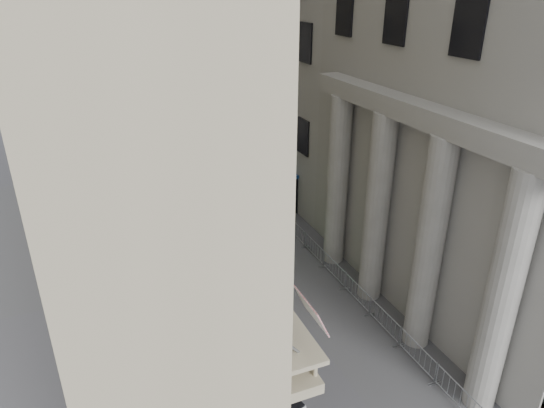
{
  "coord_description": "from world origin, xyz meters",
  "views": [
    {
      "loc": [
        -8.89,
        -4.21,
        15.37
      ],
      "look_at": [
        0.14,
        17.79,
        4.5
      ],
      "focal_mm": 32.0,
      "sensor_mm": 36.0,
      "label": 1
    }
  ],
  "objects_px": {
    "pedestrian_a": "(206,205)",
    "street_lamp": "(198,185)",
    "pedestrian_b": "(225,183)",
    "info_kiosk": "(217,251)",
    "security_tent": "(181,184)"
  },
  "relations": [
    {
      "from": "info_kiosk",
      "to": "pedestrian_a",
      "type": "bearing_deg",
      "value": 73.6
    },
    {
      "from": "street_lamp",
      "to": "pedestrian_a",
      "type": "distance_m",
      "value": 6.52
    },
    {
      "from": "security_tent",
      "to": "pedestrian_a",
      "type": "bearing_deg",
      "value": -21.24
    },
    {
      "from": "security_tent",
      "to": "street_lamp",
      "type": "height_order",
      "value": "street_lamp"
    },
    {
      "from": "info_kiosk",
      "to": "pedestrian_b",
      "type": "relative_size",
      "value": 1.1
    },
    {
      "from": "pedestrian_a",
      "to": "pedestrian_b",
      "type": "height_order",
      "value": "pedestrian_b"
    },
    {
      "from": "pedestrian_a",
      "to": "pedestrian_b",
      "type": "relative_size",
      "value": 0.91
    },
    {
      "from": "street_lamp",
      "to": "pedestrian_b",
      "type": "bearing_deg",
      "value": 43.52
    },
    {
      "from": "pedestrian_a",
      "to": "street_lamp",
      "type": "bearing_deg",
      "value": 56.33
    },
    {
      "from": "security_tent",
      "to": "pedestrian_b",
      "type": "relative_size",
      "value": 1.96
    },
    {
      "from": "security_tent",
      "to": "pedestrian_b",
      "type": "xyz_separation_m",
      "value": [
        4.0,
        2.67,
        -1.54
      ]
    },
    {
      "from": "info_kiosk",
      "to": "pedestrian_b",
      "type": "bearing_deg",
      "value": 63.65
    },
    {
      "from": "security_tent",
      "to": "pedestrian_a",
      "type": "distance_m",
      "value": 2.3
    },
    {
      "from": "street_lamp",
      "to": "pedestrian_b",
      "type": "distance_m",
      "value": 9.99
    },
    {
      "from": "info_kiosk",
      "to": "pedestrian_b",
      "type": "xyz_separation_m",
      "value": [
        3.69,
        10.29,
        -0.11
      ]
    }
  ]
}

